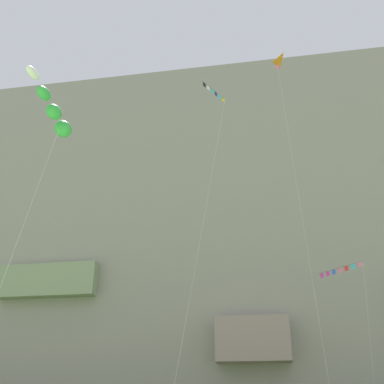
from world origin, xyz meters
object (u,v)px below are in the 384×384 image
kite_banner_high_right (212,113)px  kite_banner_upper_right (342,274)px  kite_delta_upper_mid (274,73)px  kite_windsock_low_left (55,114)px

kite_banner_high_right → kite_banner_upper_right: bearing=47.9°
kite_banner_high_right → kite_delta_upper_mid: (6.20, 2.11, 5.73)m
kite_banner_high_right → kite_banner_upper_right: 21.36m
kite_windsock_low_left → kite_banner_upper_right: bearing=54.5°
kite_delta_upper_mid → kite_banner_upper_right: size_ratio=2.20×
kite_delta_upper_mid → kite_banner_high_right: bearing=-161.2°
kite_windsock_low_left → kite_banner_upper_right: (19.37, 27.20, -2.94)m
kite_banner_high_right → kite_windsock_low_left: 18.73m
kite_banner_high_right → kite_windsock_low_left: size_ratio=1.64×
kite_windsock_low_left → kite_banner_upper_right: 33.52m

